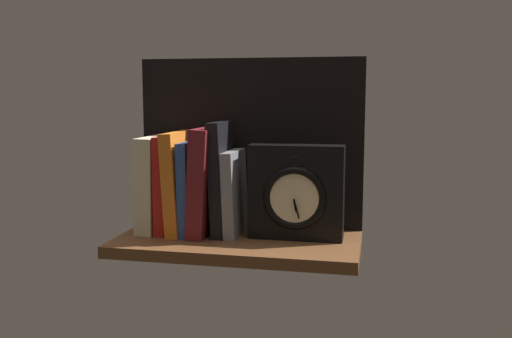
# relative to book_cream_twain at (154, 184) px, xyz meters

# --- Properties ---
(ground_plane) EXTENTS (0.53, 0.26, 0.03)m
(ground_plane) POSITION_rel_book_cream_twain_xyz_m (0.21, -0.04, -0.12)
(ground_plane) COLOR brown
(back_panel) EXTENTS (0.53, 0.01, 0.40)m
(back_panel) POSITION_rel_book_cream_twain_xyz_m (0.21, 0.09, 0.09)
(back_panel) COLOR black
(back_panel) RESTS_ON ground_plane
(book_cream_twain) EXTENTS (0.04, 0.14, 0.22)m
(book_cream_twain) POSITION_rel_book_cream_twain_xyz_m (0.00, 0.00, 0.00)
(book_cream_twain) COLOR beige
(book_cream_twain) RESTS_ON ground_plane
(book_red_requiem) EXTENTS (0.02, 0.14, 0.22)m
(book_red_requiem) POSITION_rel_book_cream_twain_xyz_m (0.03, 0.00, 0.00)
(book_red_requiem) COLOR red
(book_red_requiem) RESTS_ON ground_plane
(book_orange_pandolfini) EXTENTS (0.04, 0.17, 0.23)m
(book_orange_pandolfini) POSITION_rel_book_cream_twain_xyz_m (0.06, 0.00, 0.01)
(book_orange_pandolfini) COLOR orange
(book_orange_pandolfini) RESTS_ON ground_plane
(book_blue_modern) EXTENTS (0.03, 0.15, 0.21)m
(book_blue_modern) POSITION_rel_book_cream_twain_xyz_m (0.09, 0.00, -0.00)
(book_blue_modern) COLOR #2D4C8E
(book_blue_modern) RESTS_ON ground_plane
(book_maroon_dawkins) EXTENTS (0.05, 0.17, 0.24)m
(book_maroon_dawkins) POSITION_rel_book_cream_twain_xyz_m (0.13, 0.00, 0.01)
(book_maroon_dawkins) COLOR maroon
(book_maroon_dawkins) RESTS_ON ground_plane
(book_black_skeptic) EXTENTS (0.04, 0.13, 0.25)m
(book_black_skeptic) POSITION_rel_book_cream_twain_xyz_m (0.16, 0.00, 0.02)
(book_black_skeptic) COLOR black
(book_black_skeptic) RESTS_ON ground_plane
(book_gray_chess) EXTENTS (0.03, 0.14, 0.19)m
(book_gray_chess) POSITION_rel_book_cream_twain_xyz_m (0.19, 0.00, -0.01)
(book_gray_chess) COLOR gray
(book_gray_chess) RESTS_ON ground_plane
(framed_clock) EXTENTS (0.21, 0.07, 0.21)m
(framed_clock) POSITION_rel_book_cream_twain_xyz_m (0.33, -0.01, -0.01)
(framed_clock) COLOR black
(framed_clock) RESTS_ON ground_plane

